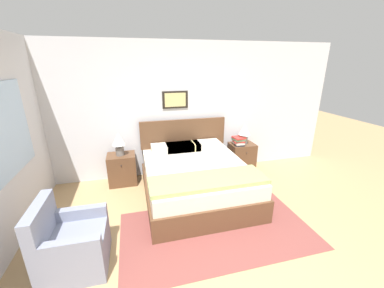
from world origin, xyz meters
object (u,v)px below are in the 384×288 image
at_px(nightstand_near_window, 122,169).
at_px(table_lamp_by_door, 244,132).
at_px(bed, 196,178).
at_px(armchair, 71,245).
at_px(table_lamp_near_window, 119,141).
at_px(nightstand_by_door, 242,157).

relative_size(nightstand_near_window, table_lamp_by_door, 1.38).
bearing_deg(nightstand_near_window, bed, -31.86).
relative_size(armchair, table_lamp_near_window, 1.98).
bearing_deg(table_lamp_near_window, bed, -31.23).
height_order(nightstand_by_door, table_lamp_near_window, table_lamp_near_window).
distance_m(table_lamp_near_window, table_lamp_by_door, 2.49).
height_order(armchair, table_lamp_near_window, table_lamp_near_window).
distance_m(bed, nightstand_by_door, 1.45).
xyz_separation_m(bed, nightstand_by_door, (1.23, 0.77, -0.04)).
distance_m(armchair, table_lamp_by_door, 3.58).
xyz_separation_m(armchair, table_lamp_near_window, (0.51, 1.88, 0.56)).
height_order(nightstand_by_door, table_lamp_by_door, table_lamp_by_door).
distance_m(bed, table_lamp_near_window, 1.54).
xyz_separation_m(nightstand_by_door, table_lamp_by_door, (0.02, -0.01, 0.56)).
relative_size(nightstand_by_door, table_lamp_near_window, 1.38).
relative_size(bed, table_lamp_near_window, 4.70).
xyz_separation_m(bed, table_lamp_near_window, (-1.24, 0.75, 0.52)).
relative_size(armchair, nightstand_by_door, 1.44).
xyz_separation_m(armchair, nightstand_by_door, (2.98, 1.89, -0.00)).
bearing_deg(nightstand_near_window, table_lamp_by_door, -0.31).
xyz_separation_m(armchair, table_lamp_by_door, (3.00, 1.88, 0.56)).
bearing_deg(table_lamp_by_door, nightstand_by_door, 141.90).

